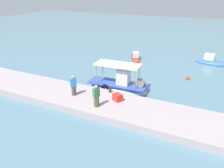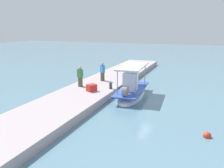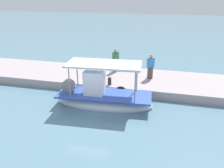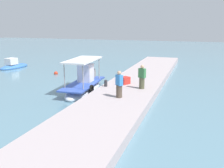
{
  "view_description": "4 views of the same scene",
  "coord_description": "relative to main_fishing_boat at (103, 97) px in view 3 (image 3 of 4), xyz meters",
  "views": [
    {
      "loc": [
        7.66,
        -18.49,
        9.01
      ],
      "look_at": [
        -0.49,
        -2.06,
        1.26
      ],
      "focal_mm": 36.89,
      "sensor_mm": 36.0,
      "label": 1
    },
    {
      "loc": [
        17.32,
        4.93,
        5.68
      ],
      "look_at": [
        -1.06,
        -2.37,
        0.84
      ],
      "focal_mm": 38.26,
      "sensor_mm": 36.0,
      "label": 2
    },
    {
      "loc": [
        -3.98,
        11.02,
        6.29
      ],
      "look_at": [
        -0.9,
        -1.56,
        0.93
      ],
      "focal_mm": 35.92,
      "sensor_mm": 36.0,
      "label": 3
    },
    {
      "loc": [
        -18.21,
        -8.84,
        5.28
      ],
      "look_at": [
        -0.59,
        -2.81,
        0.79
      ],
      "focal_mm": 40.71,
      "sensor_mm": 36.0,
      "label": 4
    }
  ],
  "objects": [
    {
      "name": "ground_plane",
      "position": [
        0.6,
        0.48,
        -0.49
      ],
      "size": [
        120.0,
        120.0,
        0.0
      ],
      "primitive_type": "plane",
      "color": "slate"
    },
    {
      "name": "dock_quay",
      "position": [
        0.6,
        -3.55,
        -0.21
      ],
      "size": [
        36.0,
        4.29,
        0.56
      ],
      "primitive_type": "cube",
      "color": "#B1A2A4",
      "rests_on": "ground_plane"
    },
    {
      "name": "main_fishing_boat",
      "position": [
        0.0,
        0.0,
        0.0
      ],
      "size": [
        5.84,
        2.27,
        2.94
      ],
      "color": "silver",
      "rests_on": "ground_plane"
    },
    {
      "name": "fisherman_near_bollard",
      "position": [
        0.27,
        -4.56,
        0.87
      ],
      "size": [
        0.52,
        0.57,
        1.78
      ],
      "color": "#515138",
      "rests_on": "dock_quay"
    },
    {
      "name": "fisherman_by_crate",
      "position": [
        -2.45,
        -3.66,
        0.86
      ],
      "size": [
        0.55,
        0.56,
        1.76
      ],
      "color": "brown",
      "rests_on": "dock_quay"
    },
    {
      "name": "mooring_bollard",
      "position": [
        0.05,
        -1.81,
        0.31
      ],
      "size": [
        0.24,
        0.24,
        0.49
      ],
      "primitive_type": "cylinder",
      "color": "#2D2D33",
      "rests_on": "dock_quay"
    },
    {
      "name": "cargo_crate",
      "position": [
        1.29,
        -2.97,
        0.35
      ],
      "size": [
        0.9,
        0.83,
        0.57
      ],
      "primitive_type": "cube",
      "rotation": [
        0.0,
        0.0,
        2.66
      ],
      "color": "red",
      "rests_on": "dock_quay"
    }
  ]
}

